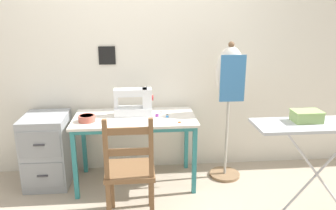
% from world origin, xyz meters
% --- Properties ---
extents(ground_plane, '(14.00, 14.00, 0.00)m').
position_xyz_m(ground_plane, '(0.00, 0.00, 0.00)').
color(ground_plane, tan).
extents(wall_back, '(10.00, 0.06, 2.55)m').
position_xyz_m(wall_back, '(-0.00, 0.68, 1.27)').
color(wall_back, silver).
rests_on(wall_back, ground_plane).
extents(sewing_table, '(1.19, 0.61, 0.71)m').
position_xyz_m(sewing_table, '(0.00, 0.29, 0.63)').
color(sewing_table, silver).
rests_on(sewing_table, ground_plane).
extents(sewing_machine, '(0.38, 0.15, 0.29)m').
position_xyz_m(sewing_machine, '(0.01, 0.36, 0.83)').
color(sewing_machine, white).
rests_on(sewing_machine, sewing_table).
extents(fabric_bowl, '(0.16, 0.16, 0.06)m').
position_xyz_m(fabric_bowl, '(-0.44, 0.20, 0.74)').
color(fabric_bowl, '#B25647').
rests_on(fabric_bowl, sewing_table).
extents(scissors, '(0.14, 0.08, 0.01)m').
position_xyz_m(scissors, '(0.45, 0.11, 0.71)').
color(scissors, silver).
rests_on(scissors, sewing_table).
extents(thread_spool_near_machine, '(0.04, 0.04, 0.04)m').
position_xyz_m(thread_spool_near_machine, '(0.22, 0.29, 0.73)').
color(thread_spool_near_machine, purple).
rests_on(thread_spool_near_machine, sewing_table).
extents(thread_spool_mid_table, '(0.04, 0.04, 0.04)m').
position_xyz_m(thread_spool_mid_table, '(0.26, 0.37, 0.73)').
color(thread_spool_mid_table, silver).
rests_on(thread_spool_mid_table, sewing_table).
extents(thread_spool_far_edge, '(0.03, 0.03, 0.03)m').
position_xyz_m(thread_spool_far_edge, '(0.32, 0.25, 0.72)').
color(thread_spool_far_edge, '#2875C1').
rests_on(thread_spool_far_edge, sewing_table).
extents(wooden_chair, '(0.40, 0.38, 0.94)m').
position_xyz_m(wooden_chair, '(-0.04, -0.33, 0.45)').
color(wooden_chair, brown).
rests_on(wooden_chair, ground_plane).
extents(filing_cabinet, '(0.42, 0.51, 0.72)m').
position_xyz_m(filing_cabinet, '(-0.88, 0.38, 0.36)').
color(filing_cabinet, '#93999E').
rests_on(filing_cabinet, ground_plane).
extents(dress_form, '(0.32, 0.32, 1.42)m').
position_xyz_m(dress_form, '(0.94, 0.35, 1.01)').
color(dress_form, '#846647').
rests_on(dress_form, ground_plane).
extents(ironing_board, '(1.10, 0.34, 0.87)m').
position_xyz_m(ironing_board, '(1.48, -0.46, 0.81)').
color(ironing_board, '#ADB2B7').
rests_on(ironing_board, ground_plane).
extents(storage_box, '(0.23, 0.15, 0.09)m').
position_xyz_m(storage_box, '(1.36, -0.42, 0.91)').
color(storage_box, '#8EB266').
rests_on(storage_box, ironing_board).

